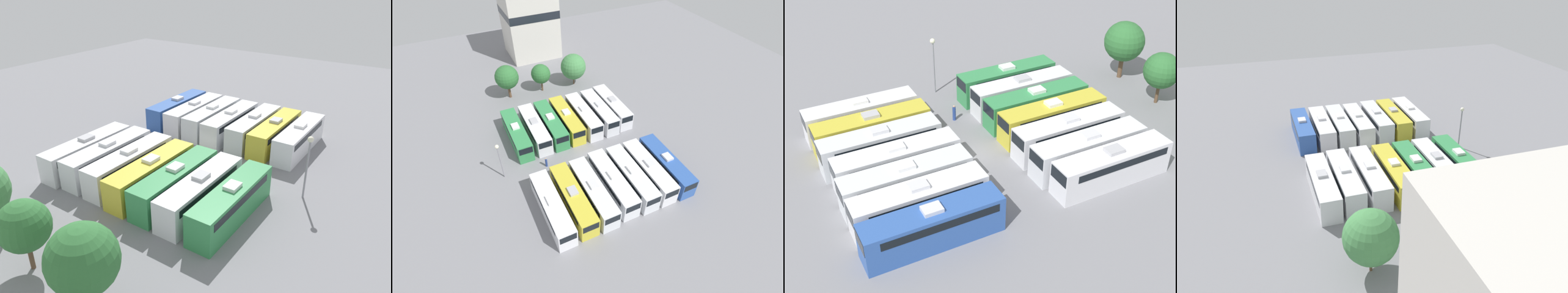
% 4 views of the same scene
% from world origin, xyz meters
% --- Properties ---
extents(ground_plane, '(124.13, 124.13, 0.00)m').
position_xyz_m(ground_plane, '(0.00, 0.00, 0.00)').
color(ground_plane, gray).
extents(bus_0, '(2.64, 11.72, 3.72)m').
position_xyz_m(bus_0, '(-9.60, -8.73, 1.85)').
color(bus_0, white).
rests_on(bus_0, ground_plane).
extents(bus_1, '(2.64, 11.72, 3.72)m').
position_xyz_m(bus_1, '(-6.38, -8.58, 1.85)').
color(bus_1, gold).
rests_on(bus_1, ground_plane).
extents(bus_2, '(2.64, 11.72, 3.72)m').
position_xyz_m(bus_2, '(-3.31, -8.73, 1.85)').
color(bus_2, silver).
rests_on(bus_2, ground_plane).
extents(bus_3, '(2.64, 11.72, 3.72)m').
position_xyz_m(bus_3, '(0.08, -8.33, 1.85)').
color(bus_3, silver).
rests_on(bus_3, ground_plane).
extents(bus_4, '(2.64, 11.72, 3.72)m').
position_xyz_m(bus_4, '(3.21, -8.59, 1.85)').
color(bus_4, silver).
rests_on(bus_4, ground_plane).
extents(bus_5, '(2.64, 11.72, 3.72)m').
position_xyz_m(bus_5, '(6.30, -8.61, 1.85)').
color(bus_5, silver).
rests_on(bus_5, ground_plane).
extents(bus_6, '(2.64, 11.72, 3.72)m').
position_xyz_m(bus_6, '(9.48, -8.77, 1.85)').
color(bus_6, '#2D56A8').
rests_on(bus_6, ground_plane).
extents(bus_7, '(2.64, 11.72, 3.72)m').
position_xyz_m(bus_7, '(-9.65, 8.75, 1.85)').
color(bus_7, '#338C4C').
rests_on(bus_7, ground_plane).
extents(bus_8, '(2.64, 11.72, 3.72)m').
position_xyz_m(bus_8, '(-6.30, 8.81, 1.85)').
color(bus_8, silver).
rests_on(bus_8, ground_plane).
extents(bus_9, '(2.64, 11.72, 3.72)m').
position_xyz_m(bus_9, '(-3.23, 8.77, 1.85)').
color(bus_9, '#338C4C').
rests_on(bus_9, ground_plane).
extents(bus_10, '(2.64, 11.72, 3.72)m').
position_xyz_m(bus_10, '(-0.12, 8.78, 1.85)').
color(bus_10, gold).
rests_on(bus_10, ground_plane).
extents(bus_11, '(2.64, 11.72, 3.72)m').
position_xyz_m(bus_11, '(3.19, 8.51, 1.85)').
color(bus_11, silver).
rests_on(bus_11, ground_plane).
extents(bus_12, '(2.64, 11.72, 3.72)m').
position_xyz_m(bus_12, '(6.48, 8.48, 1.85)').
color(bus_12, silver).
rests_on(bus_12, ground_plane).
extents(bus_13, '(2.64, 11.72, 3.72)m').
position_xyz_m(bus_13, '(9.50, 8.86, 1.85)').
color(bus_13, silver).
rests_on(bus_13, ground_plane).
extents(worker_person, '(0.36, 0.36, 1.81)m').
position_xyz_m(worker_person, '(-7.11, 0.75, 0.84)').
color(worker_person, navy).
rests_on(worker_person, ground_plane).
extents(light_pole, '(0.60, 0.60, 6.81)m').
position_xyz_m(light_pole, '(-13.96, 1.41, 4.71)').
color(light_pole, gray).
rests_on(light_pole, ground_plane).
extents(tree_0, '(4.85, 4.85, 7.19)m').
position_xyz_m(tree_0, '(-7.08, 23.53, 4.74)').
color(tree_0, brown).
rests_on(tree_0, ground_plane).
extents(tree_1, '(4.09, 4.09, 6.10)m').
position_xyz_m(tree_1, '(0.01, 23.07, 4.04)').
color(tree_1, brown).
rests_on(tree_1, ground_plane).
extents(tree_2, '(5.52, 5.52, 7.01)m').
position_xyz_m(tree_2, '(7.37, 22.62, 4.25)').
color(tree_2, brown).
rests_on(tree_2, ground_plane).
extents(depot_building, '(12.15, 11.18, 19.65)m').
position_xyz_m(depot_building, '(3.91, 41.51, 9.91)').
color(depot_building, beige).
rests_on(depot_building, ground_plane).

